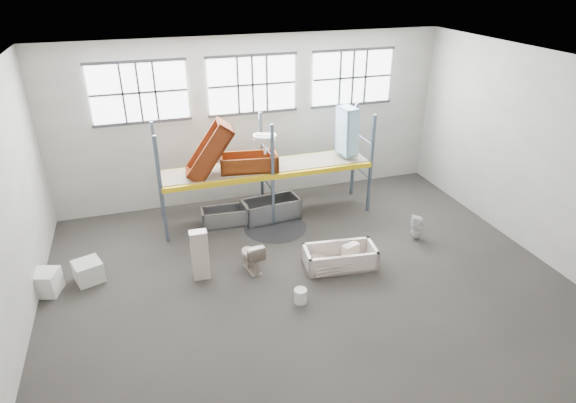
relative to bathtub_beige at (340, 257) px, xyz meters
name	(u,v)px	position (x,y,z in m)	size (l,w,h in m)	color
floor	(307,282)	(-0.98, -0.35, -0.31)	(12.00, 10.00, 0.10)	#403C37
ceiling	(312,64)	(-0.98, -0.35, 4.79)	(12.00, 10.00, 0.10)	silver
wall_back	(253,120)	(-0.98, 4.70, 2.24)	(12.00, 0.10, 5.00)	#A3A197
wall_front	(446,343)	(-0.98, -5.40, 2.24)	(12.00, 0.10, 5.00)	#B1AEA4
wall_right	(537,155)	(5.07, -0.35, 2.24)	(0.10, 10.00, 5.00)	#A8A69D
window_left	(139,93)	(-4.18, 4.59, 3.34)	(2.60, 0.04, 1.60)	white
window_mid	(252,85)	(-0.98, 4.59, 3.34)	(2.60, 0.04, 1.60)	white
window_right	(352,77)	(2.22, 4.59, 3.34)	(2.60, 0.04, 1.60)	white
rack_upright_la	(161,191)	(-3.98, 2.55, 1.24)	(0.08, 0.08, 3.00)	slate
rack_upright_lb	(158,174)	(-3.98, 3.75, 1.24)	(0.08, 0.08, 3.00)	slate
rack_upright_ma	(273,177)	(-0.98, 2.55, 1.24)	(0.08, 0.08, 3.00)	slate
rack_upright_mb	(261,161)	(-0.98, 3.75, 1.24)	(0.08, 0.08, 3.00)	slate
rack_upright_ra	(371,164)	(2.02, 2.55, 1.24)	(0.08, 0.08, 3.00)	slate
rack_upright_rb	(354,151)	(2.02, 3.75, 1.24)	(0.08, 0.08, 3.00)	slate
rack_beam_front	(273,177)	(-0.98, 2.55, 1.24)	(6.00, 0.10, 0.14)	yellow
rack_beam_back	(261,161)	(-0.98, 3.75, 1.24)	(6.00, 0.10, 0.14)	yellow
shelf_deck	(267,166)	(-0.98, 3.15, 1.32)	(5.90, 1.10, 0.03)	gray
wet_patch	(275,227)	(-0.98, 2.35, -0.26)	(1.80, 1.80, 0.00)	black
bathtub_beige	(340,257)	(0.00, 0.00, 0.00)	(1.76, 0.83, 0.52)	beige
cistern_spare	(350,252)	(0.33, 0.12, 0.02)	(0.45, 0.21, 0.42)	beige
sink_in_tub	(317,261)	(-0.56, 0.14, -0.10)	(0.46, 0.46, 0.16)	beige
toilet_beige	(251,256)	(-2.13, 0.51, 0.14)	(0.45, 0.78, 0.80)	#C1AE9D
cistern_tall	(200,255)	(-3.35, 0.56, 0.37)	(0.41, 0.26, 1.26)	beige
toilet_white	(417,228)	(2.52, 0.58, 0.09)	(0.31, 0.32, 0.70)	white
steel_tub_left	(225,216)	(-2.29, 3.01, -0.01)	(1.34, 0.62, 0.49)	#B6B7BE
steel_tub_right	(271,209)	(-0.94, 2.93, 0.05)	(1.67, 0.78, 0.61)	#A5A7AD
rust_tub_flat	(249,162)	(-1.53, 3.02, 1.56)	(1.59, 0.75, 0.45)	#80410C
rust_tub_tilted	(209,151)	(-2.60, 2.98, 2.04)	(1.69, 0.79, 0.48)	maroon
sink_on_shelf	(265,153)	(-1.09, 2.87, 1.84)	(0.65, 0.50, 0.57)	white
blue_tub_upright	(347,131)	(1.45, 3.11, 2.14)	(1.42, 0.67, 0.40)	#A7DBF9
bucket	(300,296)	(-1.40, -1.06, -0.09)	(0.29, 0.29, 0.34)	silver
carton_near	(44,282)	(-6.84, 1.05, 0.02)	(0.65, 0.56, 0.56)	white
carton_far	(88,271)	(-5.91, 1.26, -0.01)	(0.60, 0.60, 0.50)	silver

